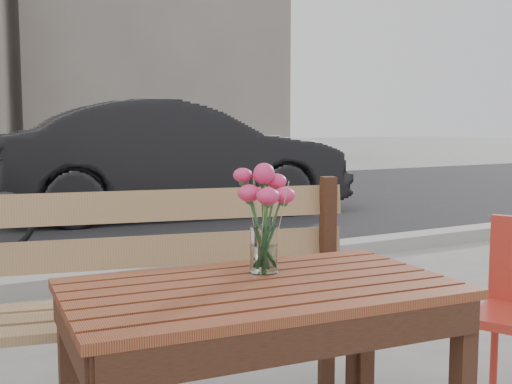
% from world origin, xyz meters
% --- Properties ---
extents(street, '(30.00, 8.12, 0.12)m').
position_xyz_m(street, '(0.00, 5.06, 0.03)').
color(street, black).
rests_on(street, ground).
extents(main_table, '(1.18, 0.76, 0.69)m').
position_xyz_m(main_table, '(-0.11, 0.14, 0.58)').
color(main_table, maroon).
rests_on(main_table, ground).
extents(main_bench, '(1.61, 0.79, 0.96)m').
position_xyz_m(main_bench, '(-0.18, 0.76, 0.58)').
color(main_bench, '#9E7A51').
rests_on(main_bench, ground).
extents(main_vase, '(0.19, 0.19, 0.34)m').
position_xyz_m(main_vase, '(-0.03, 0.27, 0.90)').
color(main_vase, white).
rests_on(main_vase, main_table).
extents(parked_car, '(4.46, 2.01, 1.42)m').
position_xyz_m(parked_car, '(2.04, 6.06, 0.71)').
color(parked_car, black).
rests_on(parked_car, ground).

